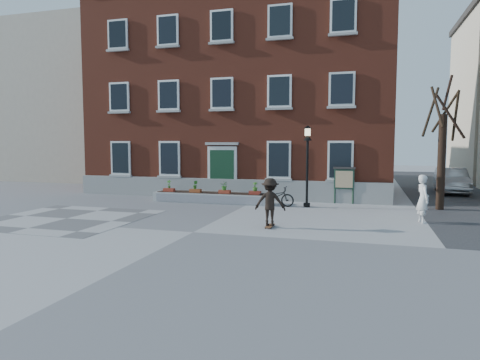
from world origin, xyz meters
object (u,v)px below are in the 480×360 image
(lamp_post, at_px, (307,154))
(notice_board, at_px, (344,179))
(bicycle, at_px, (275,196))
(bystander, at_px, (423,199))
(parked_car, at_px, (452,181))
(skateboarder, at_px, (270,202))

(lamp_post, height_order, notice_board, lamp_post)
(bicycle, distance_m, lamp_post, 2.56)
(bystander, bearing_deg, lamp_post, 42.79)
(parked_car, xyz_separation_m, lamp_post, (-7.78, -8.38, 1.77))
(notice_board, xyz_separation_m, skateboarder, (-2.25, -7.14, -0.32))
(bystander, xyz_separation_m, lamp_post, (-4.85, 2.83, 1.60))
(bicycle, xyz_separation_m, notice_board, (3.16, 1.93, 0.77))
(lamp_post, bearing_deg, skateboarder, -96.38)
(lamp_post, distance_m, skateboarder, 5.68)
(bystander, relative_size, skateboarder, 1.03)
(bicycle, distance_m, parked_car, 12.65)
(bystander, relative_size, notice_board, 1.00)
(notice_board, relative_size, skateboarder, 1.03)
(notice_board, bearing_deg, skateboarder, -107.54)
(notice_board, distance_m, skateboarder, 7.49)
(bicycle, relative_size, bystander, 1.00)
(bystander, xyz_separation_m, notice_board, (-3.20, 4.55, 0.33))
(skateboarder, bearing_deg, notice_board, 72.46)
(bystander, height_order, notice_board, notice_board)
(bystander, distance_m, lamp_post, 5.84)
(parked_car, distance_m, bystander, 11.59)
(bicycle, distance_m, skateboarder, 5.31)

